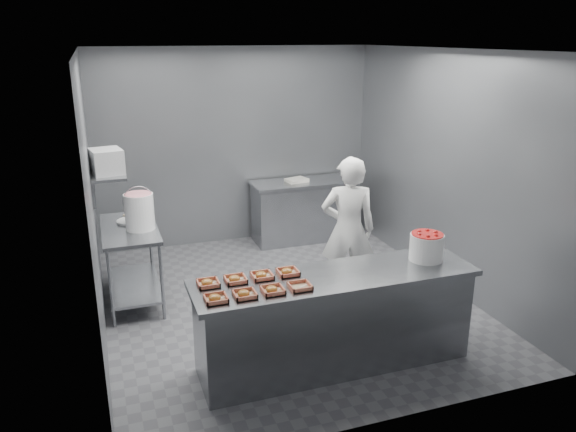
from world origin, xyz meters
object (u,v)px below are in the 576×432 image
(prep_table, at_px, (131,253))
(tray_6, at_px, (262,275))
(tray_2, at_px, (272,290))
(glaze_bucket, at_px, (139,211))
(strawberry_tub, at_px, (427,246))
(tray_3, at_px, (300,286))
(worker, at_px, (348,230))
(tray_5, at_px, (235,279))
(tray_4, at_px, (208,283))
(tray_7, at_px, (288,272))
(tray_1, at_px, (244,294))
(appliance, at_px, (107,161))
(back_counter, at_px, (302,210))
(tray_0, at_px, (216,298))
(service_counter, at_px, (335,320))

(prep_table, height_order, tray_6, tray_6)
(tray_2, distance_m, glaze_bucket, 2.20)
(strawberry_tub, height_order, glaze_bucket, glaze_bucket)
(tray_3, relative_size, worker, 0.11)
(tray_3, height_order, glaze_bucket, glaze_bucket)
(prep_table, height_order, tray_5, tray_5)
(strawberry_tub, bearing_deg, prep_table, 143.77)
(tray_4, height_order, worker, worker)
(tray_2, bearing_deg, tray_6, 90.00)
(tray_4, bearing_deg, tray_7, 0.00)
(prep_table, distance_m, worker, 2.46)
(tray_1, distance_m, appliance, 2.29)
(back_counter, xyz_separation_m, tray_0, (-2.02, -3.40, 0.47))
(tray_6, distance_m, glaze_bucket, 1.92)
(tray_4, relative_size, tray_7, 1.00)
(tray_2, bearing_deg, prep_table, 115.55)
(tray_2, bearing_deg, tray_1, 180.00)
(service_counter, xyz_separation_m, glaze_bucket, (-1.53, 1.85, 0.66))
(service_counter, height_order, appliance, appliance)
(tray_1, xyz_separation_m, tray_5, (0.00, 0.31, 0.00))
(prep_table, height_order, tray_3, tray_3)
(service_counter, height_order, worker, worker)
(tray_4, distance_m, tray_6, 0.48)
(tray_0, relative_size, strawberry_tub, 0.59)
(tray_0, height_order, tray_1, same)
(tray_6, bearing_deg, tray_1, -127.81)
(prep_table, xyz_separation_m, appliance, (-0.17, -0.17, 1.10))
(tray_3, xyz_separation_m, worker, (1.09, 1.38, -0.08))
(tray_1, bearing_deg, strawberry_tub, 6.26)
(tray_2, xyz_separation_m, glaze_bucket, (-0.89, 2.01, 0.19))
(strawberry_tub, bearing_deg, tray_0, -174.46)
(service_counter, height_order, tray_0, tray_0)
(tray_1, bearing_deg, back_counter, 62.35)
(glaze_bucket, bearing_deg, tray_4, -76.49)
(appliance, bearing_deg, glaze_bucket, 2.86)
(tray_6, bearing_deg, tray_5, 180.00)
(back_counter, bearing_deg, appliance, -151.69)
(glaze_bucket, distance_m, appliance, 0.65)
(prep_table, bearing_deg, tray_5, -66.89)
(tray_0, distance_m, tray_3, 0.72)
(appliance, bearing_deg, tray_7, -59.05)
(appliance, bearing_deg, tray_3, -63.84)
(tray_5, height_order, appliance, appliance)
(back_counter, height_order, tray_0, tray_0)
(prep_table, bearing_deg, tray_3, -59.31)
(tray_4, height_order, appliance, appliance)
(prep_table, bearing_deg, appliance, -135.81)
(tray_0, height_order, tray_5, same)
(tray_2, distance_m, appliance, 2.40)
(tray_3, height_order, appliance, appliance)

